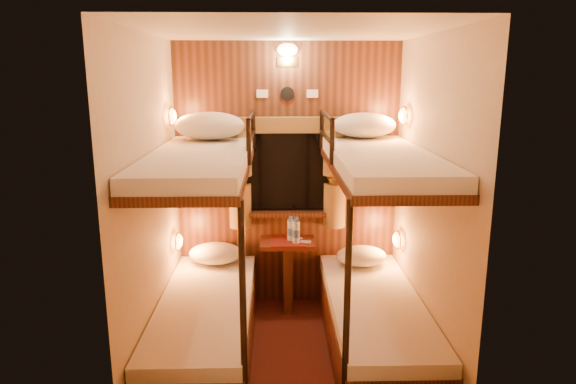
{
  "coord_description": "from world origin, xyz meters",
  "views": [
    {
      "loc": [
        -0.11,
        -3.56,
        2.13
      ],
      "look_at": [
        -0.02,
        0.15,
        1.27
      ],
      "focal_mm": 32.0,
      "sensor_mm": 36.0,
      "label": 1
    }
  ],
  "objects_px": {
    "bunk_left": "(205,286)",
    "bottle_right": "(296,232)",
    "bunk_right": "(375,284)",
    "bottle_left": "(291,230)",
    "table": "(288,265)"
  },
  "relations": [
    {
      "from": "bunk_left",
      "to": "bottle_right",
      "type": "height_order",
      "value": "bunk_left"
    },
    {
      "from": "bunk_right",
      "to": "bottle_right",
      "type": "relative_size",
      "value": 7.98
    },
    {
      "from": "bunk_right",
      "to": "bottle_left",
      "type": "relative_size",
      "value": 8.47
    },
    {
      "from": "bunk_left",
      "to": "bottle_left",
      "type": "relative_size",
      "value": 8.47
    },
    {
      "from": "table",
      "to": "bottle_left",
      "type": "distance_m",
      "value": 0.33
    },
    {
      "from": "bunk_left",
      "to": "bunk_right",
      "type": "xyz_separation_m",
      "value": [
        1.3,
        0.0,
        0.0
      ]
    },
    {
      "from": "bottle_left",
      "to": "bottle_right",
      "type": "bearing_deg",
      "value": -59.73
    },
    {
      "from": "bunk_left",
      "to": "table",
      "type": "xyz_separation_m",
      "value": [
        0.65,
        0.78,
        -0.14
      ]
    },
    {
      "from": "bunk_right",
      "to": "bottle_right",
      "type": "xyz_separation_m",
      "value": [
        -0.58,
        0.72,
        0.19
      ]
    },
    {
      "from": "bunk_right",
      "to": "bottle_left",
      "type": "height_order",
      "value": "bunk_right"
    },
    {
      "from": "bunk_left",
      "to": "bottle_right",
      "type": "distance_m",
      "value": 1.03
    },
    {
      "from": "bunk_right",
      "to": "bottle_left",
      "type": "xyz_separation_m",
      "value": [
        -0.62,
        0.79,
        0.19
      ]
    },
    {
      "from": "bunk_left",
      "to": "bottle_right",
      "type": "relative_size",
      "value": 7.98
    },
    {
      "from": "bottle_left",
      "to": "table",
      "type": "bearing_deg",
      "value": -156.02
    },
    {
      "from": "bottle_left",
      "to": "bottle_right",
      "type": "distance_m",
      "value": 0.09
    }
  ]
}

